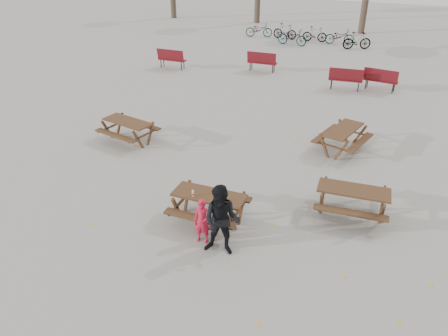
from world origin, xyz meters
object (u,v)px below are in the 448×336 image
at_px(child, 202,221).
at_px(picnic_table_far, 342,140).
at_px(adult, 222,221).
at_px(soda_bottle, 193,194).
at_px(food_tray, 218,200).
at_px(picnic_table_north, 129,131).
at_px(main_picnic_table, 209,201).
at_px(picnic_table_east, 352,202).

xyz_separation_m(child, picnic_table_far, (2.31, 6.10, -0.18)).
bearing_deg(adult, picnic_table_far, 66.92).
distance_m(soda_bottle, child, 0.84).
relative_size(food_tray, picnic_table_far, 0.10).
bearing_deg(picnic_table_north, food_tray, -23.24).
distance_m(picnic_table_north, picnic_table_far, 7.21).
relative_size(food_tray, soda_bottle, 1.06).
distance_m(main_picnic_table, picnic_table_east, 3.64).
relative_size(main_picnic_table, child, 1.59).
relative_size(soda_bottle, picnic_table_far, 0.10).
bearing_deg(food_tray, picnic_table_east, 30.95).
xyz_separation_m(food_tray, picnic_table_far, (2.17, 5.48, -0.41)).
height_order(main_picnic_table, food_tray, food_tray).
distance_m(food_tray, picnic_table_far, 5.90).
distance_m(adult, picnic_table_north, 6.75).
height_order(adult, picnic_table_north, adult).
bearing_deg(food_tray, adult, -62.74).
relative_size(soda_bottle, picnic_table_north, 0.10).
distance_m(main_picnic_table, child, 0.84).
bearing_deg(adult, child, 152.68).
height_order(main_picnic_table, picnic_table_far, main_picnic_table).
bearing_deg(main_picnic_table, picnic_table_north, 143.62).
bearing_deg(main_picnic_table, child, -77.31).
xyz_separation_m(food_tray, adult, (0.43, -0.83, 0.07)).
relative_size(food_tray, picnic_table_east, 0.10).
xyz_separation_m(soda_bottle, child, (0.51, -0.60, -0.28)).
relative_size(food_tray, picnic_table_north, 0.10).
bearing_deg(picnic_table_north, child, -28.71).
bearing_deg(picnic_table_east, soda_bottle, -156.73).
relative_size(picnic_table_east, picnic_table_far, 1.00).
relative_size(food_tray, adult, 0.10).
xyz_separation_m(adult, picnic_table_east, (2.53, 2.60, -0.48)).
bearing_deg(soda_bottle, picnic_table_far, 62.89).
height_order(soda_bottle, picnic_table_east, soda_bottle).
relative_size(soda_bottle, child, 0.15).
xyz_separation_m(main_picnic_table, soda_bottle, (-0.32, -0.22, 0.26)).
xyz_separation_m(soda_bottle, picnic_table_east, (3.60, 1.79, -0.46)).
distance_m(child, picnic_table_north, 6.17).
xyz_separation_m(food_tray, picnic_table_east, (2.95, 1.77, -0.41)).
relative_size(main_picnic_table, picnic_table_east, 1.01).
bearing_deg(soda_bottle, main_picnic_table, 34.13).
distance_m(picnic_table_east, picnic_table_far, 3.79).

